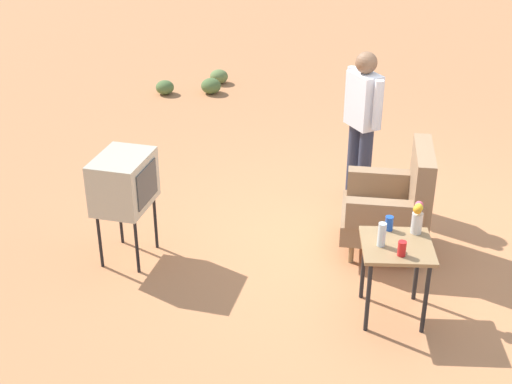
# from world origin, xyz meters

# --- Properties ---
(ground_plane) EXTENTS (60.00, 60.00, 0.00)m
(ground_plane) POSITION_xyz_m (0.00, 0.00, 0.00)
(ground_plane) COLOR #C17A4C
(armchair) EXTENTS (0.84, 0.85, 1.06)m
(armchair) POSITION_xyz_m (0.03, 0.07, 0.50)
(armchair) COLOR #937047
(armchair) RESTS_ON ground
(side_table) EXTENTS (0.56, 0.56, 0.68)m
(side_table) POSITION_xyz_m (1.04, -0.04, 0.57)
(side_table) COLOR black
(side_table) RESTS_ON ground
(tv_on_stand) EXTENTS (0.68, 0.55, 1.03)m
(tv_on_stand) POSITION_xyz_m (0.27, -2.38, 0.78)
(tv_on_stand) COLOR black
(tv_on_stand) RESTS_ON ground
(person_standing) EXTENTS (0.51, 0.37, 1.64)m
(person_standing) POSITION_xyz_m (-0.99, -0.17, 0.94)
(person_standing) COLOR #2D3347
(person_standing) RESTS_ON ground
(soda_can_red) EXTENTS (0.07, 0.07, 0.12)m
(soda_can_red) POSITION_xyz_m (1.20, -0.03, 0.74)
(soda_can_red) COLOR red
(soda_can_red) RESTS_ON side_table
(bottle_short_clear) EXTENTS (0.06, 0.06, 0.20)m
(bottle_short_clear) POSITION_xyz_m (1.06, -0.18, 0.78)
(bottle_short_clear) COLOR silver
(bottle_short_clear) RESTS_ON side_table
(soda_can_blue) EXTENTS (0.07, 0.07, 0.12)m
(soda_can_blue) POSITION_xyz_m (0.81, -0.09, 0.74)
(soda_can_blue) COLOR blue
(soda_can_blue) RESTS_ON side_table
(flower_vase) EXTENTS (0.15, 0.10, 0.27)m
(flower_vase) POSITION_xyz_m (0.84, 0.13, 0.82)
(flower_vase) COLOR silver
(flower_vase) RESTS_ON side_table
(shrub_near) EXTENTS (0.27, 0.27, 0.21)m
(shrub_near) POSITION_xyz_m (-4.27, -2.81, 0.11)
(shrub_near) COLOR #516B38
(shrub_near) RESTS_ON ground
(shrub_mid) EXTENTS (0.28, 0.28, 0.22)m
(shrub_mid) POSITION_xyz_m (-4.81, -2.04, 0.11)
(shrub_mid) COLOR olive
(shrub_mid) RESTS_ON ground
(shrub_far) EXTENTS (0.30, 0.30, 0.23)m
(shrub_far) POSITION_xyz_m (-4.34, -2.12, 0.12)
(shrub_far) COLOR #516B38
(shrub_far) RESTS_ON ground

